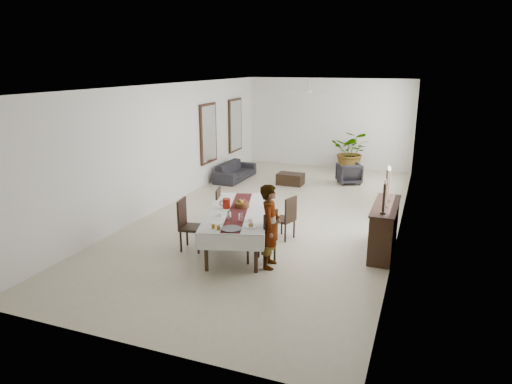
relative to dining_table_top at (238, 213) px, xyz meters
name	(u,v)px	position (x,y,z in m)	size (l,w,h in m)	color
floor	(276,214)	(0.06, 2.30, -0.75)	(6.00, 12.00, 0.00)	beige
ceiling	(277,85)	(0.06, 2.30, 2.45)	(6.00, 12.00, 0.02)	white
wall_back	(328,123)	(0.06, 8.30, 0.85)	(6.00, 0.02, 3.20)	white
wall_front	(127,236)	(0.06, -3.70, 0.85)	(6.00, 0.02, 3.20)	white
wall_left	(170,145)	(-2.94, 2.30, 0.85)	(0.02, 12.00, 3.20)	white
wall_right	(405,161)	(3.06, 2.30, 0.85)	(0.02, 12.00, 3.20)	white
dining_table_top	(238,213)	(0.00, 0.00, 0.00)	(1.04, 2.49, 0.05)	black
table_leg_fl	(206,252)	(-0.10, -1.26, -0.39)	(0.07, 0.07, 0.73)	black
table_leg_fr	(256,254)	(0.77, -1.01, -0.39)	(0.07, 0.07, 0.73)	black
table_leg_bl	(224,212)	(-0.77, 1.01, -0.39)	(0.07, 0.07, 0.73)	black
table_leg_br	(264,213)	(0.10, 1.26, -0.39)	(0.07, 0.07, 0.73)	black
tablecloth_top	(238,211)	(0.00, 0.00, 0.03)	(1.23, 2.68, 0.01)	silver
tablecloth_drape_left	(209,217)	(-0.58, -0.17, -0.12)	(0.01, 2.68, 0.31)	silver
tablecloth_drape_right	(268,219)	(0.58, 0.17, -0.12)	(0.01, 2.68, 0.31)	white
tablecloth_drape_near	(230,243)	(0.38, -1.28, -0.12)	(1.23, 0.01, 0.31)	white
tablecloth_drape_far	(245,199)	(-0.38, 1.28, -0.12)	(1.23, 0.01, 0.31)	white
table_runner	(238,211)	(0.00, 0.00, 0.04)	(0.36, 2.60, 0.00)	#59191B
red_pitcher	(226,203)	(-0.29, 0.08, 0.14)	(0.16, 0.16, 0.21)	maroon
pitcher_handle	(222,203)	(-0.38, 0.05, 0.14)	(0.12, 0.12, 0.02)	maroon
wine_glass_near	(241,218)	(0.31, -0.61, 0.13)	(0.07, 0.07, 0.18)	white
wine_glass_mid	(229,215)	(0.06, -0.58, 0.13)	(0.07, 0.07, 0.18)	white
teacup_right	(251,220)	(0.48, -0.51, 0.07)	(0.09, 0.09, 0.06)	white
saucer_right	(251,221)	(0.48, -0.51, 0.04)	(0.16, 0.16, 0.01)	white
teacup_left	(220,215)	(-0.20, -0.44, 0.07)	(0.09, 0.09, 0.06)	white
saucer_left	(220,216)	(-0.20, -0.44, 0.04)	(0.16, 0.16, 0.01)	white
plate_near_right	(251,227)	(0.59, -0.80, 0.05)	(0.25, 0.25, 0.02)	white
bread_near_right	(251,225)	(0.59, -0.80, 0.07)	(0.09, 0.09, 0.09)	tan
plate_near_left	(217,223)	(-0.08, -0.84, 0.05)	(0.25, 0.25, 0.02)	white
plate_far_left	(226,202)	(-0.48, 0.45, 0.05)	(0.25, 0.25, 0.02)	silver
serving_tray	(231,229)	(0.31, -1.05, 0.05)	(0.37, 0.37, 0.02)	#414147
jam_jar_a	(218,228)	(0.10, -1.14, 0.08)	(0.07, 0.07, 0.08)	#8D6214
jam_jar_b	(213,226)	(-0.02, -1.11, 0.08)	(0.07, 0.07, 0.08)	#9A6816
fruit_basket	(242,205)	(-0.02, 0.26, 0.09)	(0.31, 0.31, 0.10)	brown
fruit_red	(243,201)	(0.00, 0.29, 0.17)	(0.09, 0.09, 0.09)	maroon
fruit_green	(240,201)	(-0.07, 0.28, 0.17)	(0.08, 0.08, 0.08)	#567824
fruit_yellow	(242,202)	(-0.01, 0.21, 0.17)	(0.09, 0.09, 0.09)	gold
chair_right_near_seat	(261,240)	(0.72, -0.58, -0.28)	(0.45, 0.45, 0.05)	black
chair_right_near_leg_fl	(264,258)	(0.86, -0.80, -0.53)	(0.05, 0.05, 0.45)	black
chair_right_near_leg_fr	(275,251)	(0.94, -0.44, -0.53)	(0.05, 0.05, 0.45)	black
chair_right_near_leg_bl	(248,253)	(0.50, -0.72, -0.53)	(0.05, 0.05, 0.45)	black
chair_right_near_leg_br	(259,247)	(0.58, -0.36, -0.53)	(0.05, 0.05, 0.45)	black
chair_right_near_back	(271,227)	(0.92, -0.63, 0.03)	(0.45, 0.04, 0.58)	black
chair_right_far_seat	(284,220)	(0.73, 0.80, -0.33)	(0.41, 0.41, 0.05)	black
chair_right_far_leg_fl	(285,233)	(0.84, 0.59, -0.55)	(0.04, 0.04, 0.40)	black
chair_right_far_leg_fr	(294,229)	(0.94, 0.91, -0.55)	(0.04, 0.04, 0.40)	black
chair_right_far_leg_bl	(273,230)	(0.52, 0.70, -0.55)	(0.04, 0.04, 0.40)	black
chair_right_far_leg_br	(282,226)	(0.62, 1.01, -0.55)	(0.04, 0.04, 0.40)	black
chair_right_far_back	(291,209)	(0.90, 0.75, -0.05)	(0.41, 0.04, 0.52)	black
chair_left_near_seat	(192,228)	(-0.83, -0.45, -0.28)	(0.45, 0.45, 0.05)	black
chair_left_near_leg_fl	(187,235)	(-1.04, -0.30, -0.53)	(0.05, 0.05, 0.45)	black
chair_left_near_leg_fr	(181,242)	(-0.98, -0.66, -0.53)	(0.05, 0.05, 0.45)	black
chair_left_near_leg_bl	(204,236)	(-0.68, -0.24, -0.53)	(0.05, 0.05, 0.45)	black
chair_left_near_leg_br	(198,243)	(-0.62, -0.60, -0.53)	(0.05, 0.05, 0.45)	black
chair_left_near_back	(182,213)	(-1.03, -0.49, 0.02)	(0.45, 0.04, 0.57)	black
chair_left_far_seat	(227,213)	(-0.60, 0.76, -0.31)	(0.42, 0.42, 0.05)	black
chair_left_far_leg_fl	(221,220)	(-0.81, 0.89, -0.55)	(0.04, 0.04, 0.42)	black
chair_left_far_leg_fr	(218,225)	(-0.73, 0.55, -0.55)	(0.04, 0.04, 0.42)	black
chair_left_far_leg_bl	(236,220)	(-0.47, 0.97, -0.55)	(0.04, 0.04, 0.42)	black
chair_left_far_leg_br	(233,225)	(-0.39, 0.64, -0.55)	(0.04, 0.04, 0.42)	black
chair_left_far_back	(218,200)	(-0.79, 0.72, -0.02)	(0.42, 0.04, 0.54)	black
woman	(270,226)	(0.92, -0.67, 0.05)	(0.58, 0.38, 1.60)	gray
sideboard_body	(384,229)	(2.84, 0.78, -0.27)	(0.43, 1.62, 0.97)	black
sideboard_top	(386,206)	(2.84, 0.78, 0.24)	(0.48, 1.69, 0.03)	black
candlestick_near_base	(383,213)	(2.84, 0.19, 0.27)	(0.11, 0.11, 0.03)	black
candlestick_near_shaft	(384,198)	(2.84, 0.19, 0.55)	(0.05, 0.05, 0.54)	black
candlestick_near_candle	(385,182)	(2.84, 0.19, 0.87)	(0.04, 0.04, 0.09)	silver
candlestick_mid_base	(385,206)	(2.84, 0.62, 0.27)	(0.11, 0.11, 0.03)	black
candlestick_mid_shaft	(387,188)	(2.84, 0.62, 0.64)	(0.05, 0.05, 0.70)	black
candlestick_mid_candle	(388,168)	(2.84, 0.62, 1.03)	(0.04, 0.04, 0.09)	beige
candlestick_far_base	(387,200)	(2.84, 1.05, 0.27)	(0.11, 0.11, 0.03)	black
candlestick_far_shaft	(389,185)	(2.84, 1.05, 0.58)	(0.05, 0.05, 0.59)	black
candlestick_far_candle	(390,169)	(2.84, 1.05, 0.92)	(0.04, 0.04, 0.09)	silver
sofa	(235,171)	(-2.36, 5.31, -0.47)	(1.91, 0.75, 0.56)	#27252A
armchair	(349,173)	(1.25, 6.08, -0.43)	(0.69, 0.71, 0.65)	#2B282D
coffee_table	(290,179)	(-0.45, 5.28, -0.57)	(0.80, 0.54, 0.36)	black
potted_plant	(352,152)	(1.04, 7.68, -0.02)	(1.33, 1.15, 1.47)	#2B5D25
mirror_frame_near	(208,134)	(-2.90, 4.50, 0.85)	(0.06, 1.05, 1.85)	black
mirror_glass_near	(209,134)	(-2.86, 4.50, 0.85)	(0.01, 0.90, 1.70)	white
mirror_frame_far	(235,125)	(-2.90, 6.60, 0.85)	(0.06, 1.05, 1.85)	black
mirror_glass_far	(236,125)	(-2.86, 6.60, 0.85)	(0.01, 0.90, 1.70)	white
fan_rod	(309,84)	(0.06, 5.30, 2.35)	(0.04, 0.04, 0.20)	silver
fan_hub	(309,91)	(0.06, 5.30, 2.15)	(0.16, 0.16, 0.08)	white
fan_blade_n	(312,91)	(0.06, 5.65, 2.15)	(0.10, 0.55, 0.01)	beige
fan_blade_s	(306,92)	(0.06, 4.95, 2.15)	(0.10, 0.55, 0.01)	silver
fan_blade_e	(321,92)	(0.41, 5.30, 2.15)	(0.55, 0.10, 0.01)	silver
fan_blade_w	(298,91)	(-0.29, 5.30, 2.15)	(0.55, 0.10, 0.01)	white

